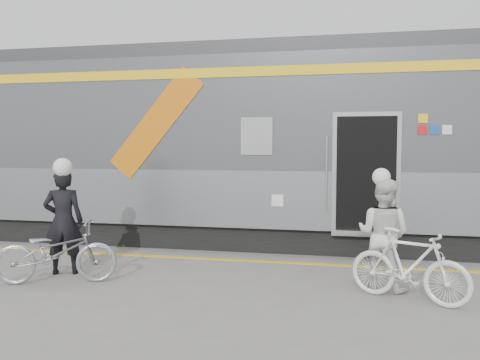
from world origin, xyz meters
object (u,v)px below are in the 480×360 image
(bicycle_left, at_px, (56,252))
(bicycle_right, at_px, (409,265))
(man, at_px, (63,221))
(woman, at_px, (383,234))

(bicycle_left, xyz_separation_m, bicycle_right, (5.10, 0.18, 0.02))
(man, distance_m, bicycle_left, 0.70)
(man, relative_size, bicycle_right, 1.06)
(man, bearing_deg, bicycle_left, 90.13)
(woman, xyz_separation_m, bicycle_right, (0.30, -0.55, -0.32))
(woman, relative_size, bicycle_right, 0.99)
(bicycle_left, bearing_deg, woman, -101.16)
(bicycle_left, height_order, woman, woman)
(bicycle_left, distance_m, bicycle_right, 5.11)
(man, distance_m, woman, 5.01)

